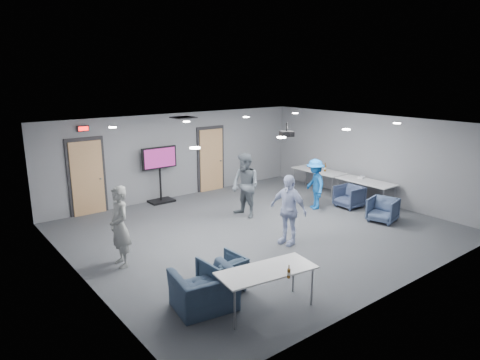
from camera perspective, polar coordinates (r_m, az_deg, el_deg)
floor at (r=11.11m, az=2.58°, el=-6.58°), size 9.00×9.00×0.00m
ceiling at (r=10.47m, az=2.74°, el=7.38°), size 9.00×9.00×0.00m
wall_back at (r=13.92m, az=-8.12°, el=3.29°), size 9.00×0.02×2.70m
wall_front at (r=8.23m, az=21.16°, el=-5.07°), size 9.00×0.02×2.70m
wall_left at (r=8.60m, az=-20.84°, el=-4.23°), size 0.02×8.00×2.70m
wall_right at (r=14.00m, az=16.81°, el=2.89°), size 0.02×8.00×2.70m
door_left at (r=12.75m, az=-19.71°, el=0.31°), size 1.06×0.17×2.24m
door_right at (r=14.56m, az=-3.90°, el=2.73°), size 1.06×0.17×2.24m
exit_sign at (r=12.50m, az=-20.20°, el=6.46°), size 0.32×0.08×0.16m
hvac_diffuser at (r=12.46m, az=-7.55°, el=8.26°), size 0.60×0.60×0.03m
downlights at (r=10.48m, az=2.74°, el=7.30°), size 6.18×3.78×0.02m
person_a at (r=9.16m, az=-15.75°, el=-6.01°), size 0.43×0.64×1.71m
person_b at (r=11.82m, az=0.71°, el=-0.74°), size 0.75×0.92×1.80m
person_c at (r=10.02m, az=6.43°, el=-3.93°), size 0.59×1.04×1.67m
person_d at (r=12.76m, az=9.96°, el=-0.54°), size 0.92×1.11×1.49m
chair_right_b at (r=13.20m, az=14.35°, el=-2.16°), size 0.75×0.73×0.66m
chair_right_c at (r=12.20m, az=18.49°, el=-3.80°), size 0.87×0.86×0.66m
chair_front_a at (r=8.05m, az=-2.39°, el=-12.32°), size 0.75×0.77×0.67m
chair_front_b at (r=7.48m, az=-4.63°, el=-14.50°), size 1.19×1.08×0.68m
table_right_a at (r=14.71m, az=10.47°, el=1.13°), size 0.78×1.88×0.73m
table_right_b at (r=13.57m, az=16.44°, el=-0.31°), size 0.75×1.80×0.73m
table_front_left at (r=7.31m, az=3.58°, el=-12.19°), size 1.76×0.94×0.73m
bottle_front at (r=7.02m, az=6.52°, el=-12.25°), size 0.06×0.06×0.22m
bottle_right at (r=14.56m, az=11.27°, el=1.57°), size 0.08×0.08×0.30m
snack_box at (r=15.00m, az=9.47°, el=1.65°), size 0.17×0.12×0.03m
wrapper at (r=13.90m, az=15.90°, el=0.36°), size 0.26×0.21×0.05m
tv_stand at (r=13.39m, az=-10.62°, el=1.18°), size 1.14×0.54×1.74m
projector at (r=11.13m, az=6.26°, el=6.17°), size 0.41×0.39×0.36m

